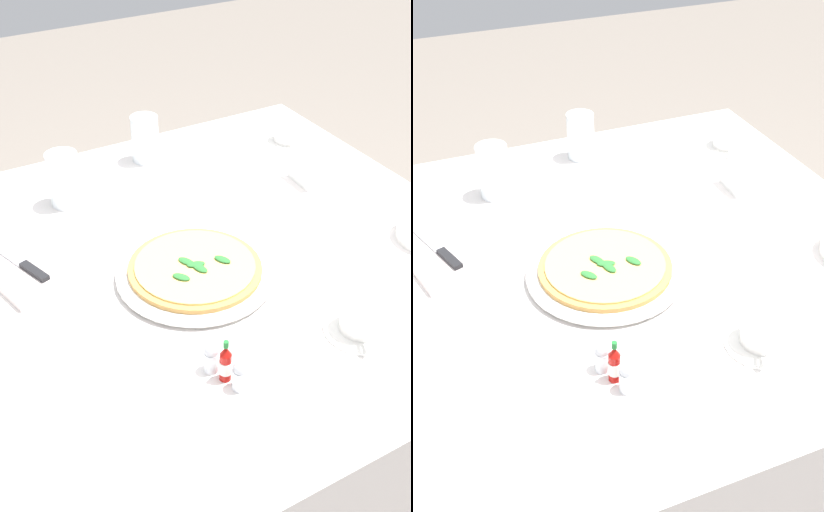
# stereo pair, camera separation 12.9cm
# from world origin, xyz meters

# --- Properties ---
(ground_plane) EXTENTS (8.00, 8.00, 0.00)m
(ground_plane) POSITION_xyz_m (0.00, 0.00, 0.00)
(ground_plane) COLOR slate
(dining_table) EXTENTS (1.11, 1.11, 0.75)m
(dining_table) POSITION_xyz_m (0.00, 0.00, 0.62)
(dining_table) COLOR white
(dining_table) RESTS_ON ground_plane
(pizza_plate) EXTENTS (0.31, 0.31, 0.02)m
(pizza_plate) POSITION_xyz_m (-0.06, 0.08, 0.76)
(pizza_plate) COLOR white
(pizza_plate) RESTS_ON dining_table
(pizza) EXTENTS (0.26, 0.26, 0.02)m
(pizza) POSITION_xyz_m (-0.06, 0.08, 0.77)
(pizza) COLOR #C68E47
(pizza) RESTS_ON pizza_plate
(coffee_cup_near_right) EXTENTS (0.13, 0.13, 0.06)m
(coffee_cup_near_right) POSITION_xyz_m (0.34, -0.42, 0.78)
(coffee_cup_near_right) COLOR white
(coffee_cup_near_right) RESTS_ON dining_table
(coffee_cup_far_right) EXTENTS (0.13, 0.13, 0.07)m
(coffee_cup_far_right) POSITION_xyz_m (-0.33, -0.10, 0.78)
(coffee_cup_far_right) COLOR white
(coffee_cup_far_right) RESTS_ON dining_table
(water_glass_far_left) EXTENTS (0.07, 0.07, 0.13)m
(water_glass_far_left) POSITION_xyz_m (0.33, 0.20, 0.80)
(water_glass_far_left) COLOR white
(water_glass_far_left) RESTS_ON dining_table
(water_glass_right_edge) EXTENTS (0.07, 0.07, 0.12)m
(water_glass_right_edge) POSITION_xyz_m (0.43, -0.05, 0.80)
(water_glass_right_edge) COLOR white
(water_glass_right_edge) RESTS_ON dining_table
(napkin_folded) EXTENTS (0.24, 0.18, 0.02)m
(napkin_folded) POSITION_xyz_m (0.13, 0.37, 0.76)
(napkin_folded) COLOR white
(napkin_folded) RESTS_ON dining_table
(dinner_knife) EXTENTS (0.19, 0.08, 0.01)m
(dinner_knife) POSITION_xyz_m (0.13, 0.37, 0.77)
(dinner_knife) COLOR silver
(dinner_knife) RESTS_ON napkin_folded
(hot_sauce_bottle) EXTENTS (0.02, 0.02, 0.08)m
(hot_sauce_bottle) POSITION_xyz_m (-0.31, 0.16, 0.78)
(hot_sauce_bottle) COLOR #B7140F
(hot_sauce_bottle) RESTS_ON dining_table
(salt_shaker) EXTENTS (0.03, 0.03, 0.06)m
(salt_shaker) POSITION_xyz_m (-0.29, 0.17, 0.77)
(salt_shaker) COLOR white
(salt_shaker) RESTS_ON dining_table
(pepper_shaker) EXTENTS (0.03, 0.03, 0.06)m
(pepper_shaker) POSITION_xyz_m (-0.34, 0.15, 0.77)
(pepper_shaker) COLOR white
(pepper_shaker) RESTS_ON dining_table
(menu_card) EXTENTS (0.09, 0.01, 0.06)m
(menu_card) POSITION_xyz_m (0.14, -0.32, 0.78)
(menu_card) COLOR white
(menu_card) RESTS_ON dining_table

